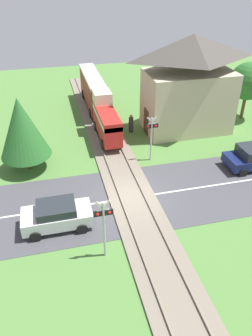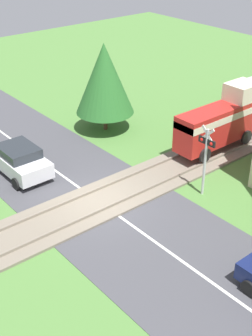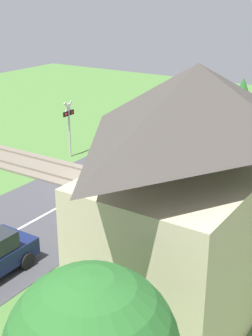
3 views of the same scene
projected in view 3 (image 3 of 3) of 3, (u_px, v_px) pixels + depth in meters
ground_plane at (101, 184)px, 23.97m from camera, size 60.00×60.00×0.00m
road_surface at (101, 184)px, 23.97m from camera, size 48.00×6.40×0.02m
track_bed at (101, 183)px, 23.95m from camera, size 2.80×48.00×0.24m
car_near_crossing at (126, 142)px, 27.92m from camera, size 3.65×1.87×1.48m
crossing_signal_west_approach at (69, 122)px, 27.15m from camera, size 0.90×0.18×3.34m
crossing_signal_east_approach at (145, 176)px, 19.27m from camera, size 0.90×0.18×3.34m
station_building at (191, 202)px, 13.21m from camera, size 7.34×4.32×7.61m
tree_roadside_hedge at (241, 115)px, 25.03m from camera, size 3.31×3.31×5.05m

